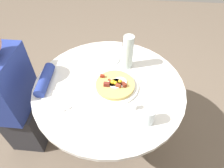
{
  "coord_description": "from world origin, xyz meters",
  "views": [
    {
      "loc": [
        0.87,
        0.11,
        1.67
      ],
      "look_at": [
        0.01,
        0.02,
        0.75
      ],
      "focal_mm": 31.42,
      "sensor_mm": 36.0,
      "label": 1
    }
  ],
  "objects": [
    {
      "name": "breakfast_pizza",
      "position": [
        0.01,
        0.04,
        0.75
      ],
      "size": [
        0.25,
        0.25,
        0.05
      ],
      "color": "tan",
      "rests_on": "pizza_plate"
    },
    {
      "name": "pizza_plate",
      "position": [
        0.01,
        0.04,
        0.73
      ],
      "size": [
        0.3,
        0.3,
        0.01
      ],
      "primitive_type": "cylinder",
      "color": "white",
      "rests_on": "dining_table"
    },
    {
      "name": "salt_shaker",
      "position": [
        0.17,
        0.17,
        0.75
      ],
      "size": [
        0.03,
        0.03,
        0.05
      ],
      "primitive_type": "cylinder",
      "color": "white",
      "rests_on": "dining_table"
    },
    {
      "name": "ground_plane",
      "position": [
        0.0,
        0.0,
        0.0
      ],
      "size": [
        6.0,
        6.0,
        0.0
      ],
      "primitive_type": "plane",
      "color": "#6B5B4C"
    },
    {
      "name": "dining_table",
      "position": [
        0.0,
        0.0,
        0.55
      ],
      "size": [
        0.99,
        0.99,
        0.73
      ],
      "color": "silver",
      "rests_on": "ground_plane"
    },
    {
      "name": "knife",
      "position": [
        0.14,
        -0.26,
        0.73
      ],
      "size": [
        0.15,
        0.12,
        0.0
      ],
      "primitive_type": "cube",
      "rotation": [
        0.0,
        0.0,
        0.63
      ],
      "color": "silver",
      "rests_on": "napkin"
    },
    {
      "name": "pepper_shaker",
      "position": [
        -0.44,
        0.07,
        0.75
      ],
      "size": [
        0.03,
        0.03,
        0.05
      ],
      "primitive_type": "cylinder",
      "color": "#3F3833",
      "rests_on": "dining_table"
    },
    {
      "name": "person_seated",
      "position": [
        0.03,
        -0.7,
        0.51
      ],
      "size": [
        0.38,
        0.46,
        1.14
      ],
      "color": "#2D2D33",
      "rests_on": "ground_plane"
    },
    {
      "name": "bread_plate",
      "position": [
        -0.26,
        -0.04,
        0.73
      ],
      "size": [
        0.18,
        0.18,
        0.01
      ],
      "primitive_type": "cylinder",
      "color": "white",
      "rests_on": "dining_table"
    },
    {
      "name": "fork",
      "position": [
        0.16,
        -0.29,
        0.73
      ],
      "size": [
        0.15,
        0.12,
        0.0
      ],
      "primitive_type": "cube",
      "rotation": [
        0.0,
        0.0,
        0.63
      ],
      "color": "silver",
      "rests_on": "napkin"
    },
    {
      "name": "napkin",
      "position": [
        0.15,
        -0.28,
        0.73
      ],
      "size": [
        0.22,
        0.21,
        0.0
      ],
      "primitive_type": "cube",
      "rotation": [
        0.0,
        0.0,
        0.63
      ],
      "color": "white",
      "rests_on": "dining_table"
    },
    {
      "name": "water_bottle",
      "position": [
        -0.2,
        0.11,
        0.85
      ],
      "size": [
        0.07,
        0.07,
        0.25
      ],
      "primitive_type": "cylinder",
      "color": "silver",
      "rests_on": "dining_table"
    },
    {
      "name": "water_glass",
      "position": [
        0.26,
        0.24,
        0.78
      ],
      "size": [
        0.07,
        0.07,
        0.11
      ],
      "primitive_type": "cylinder",
      "color": "silver",
      "rests_on": "dining_table"
    }
  ]
}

